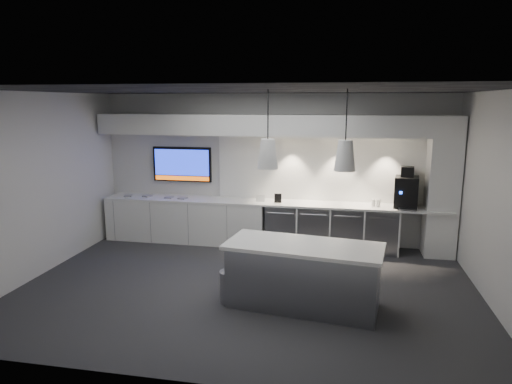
% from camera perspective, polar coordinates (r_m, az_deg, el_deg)
% --- Properties ---
extents(floor, '(7.00, 7.00, 0.00)m').
position_cam_1_polar(floor, '(7.24, -1.12, -11.86)').
color(floor, '#2F2F32').
rests_on(floor, ground).
extents(ceiling, '(7.00, 7.00, 0.00)m').
position_cam_1_polar(ceiling, '(6.67, -1.22, 12.60)').
color(ceiling, black).
rests_on(ceiling, wall_back).
extents(wall_back, '(7.00, 0.00, 7.00)m').
position_cam_1_polar(wall_back, '(9.22, 2.09, 2.86)').
color(wall_back, silver).
rests_on(wall_back, floor).
extents(wall_front, '(7.00, 0.00, 7.00)m').
position_cam_1_polar(wall_front, '(4.46, -7.96, -6.38)').
color(wall_front, silver).
rests_on(wall_front, floor).
extents(wall_left, '(0.00, 7.00, 7.00)m').
position_cam_1_polar(wall_left, '(8.26, -25.65, 0.77)').
color(wall_left, silver).
rests_on(wall_left, floor).
extents(wall_right, '(0.00, 7.00, 7.00)m').
position_cam_1_polar(wall_right, '(6.97, 28.22, -1.21)').
color(wall_right, silver).
rests_on(wall_right, floor).
extents(back_counter, '(6.80, 0.65, 0.04)m').
position_cam_1_polar(back_counter, '(9.02, 1.74, -1.34)').
color(back_counter, white).
rests_on(back_counter, left_base_cabinets).
extents(left_base_cabinets, '(3.30, 0.63, 0.86)m').
position_cam_1_polar(left_base_cabinets, '(9.55, -8.71, -3.52)').
color(left_base_cabinets, white).
rests_on(left_base_cabinets, floor).
extents(fridge_unit_a, '(0.60, 0.61, 0.85)m').
position_cam_1_polar(fridge_unit_a, '(9.09, 3.28, -4.20)').
color(fridge_unit_a, gray).
rests_on(fridge_unit_a, floor).
extents(fridge_unit_b, '(0.60, 0.61, 0.85)m').
position_cam_1_polar(fridge_unit_b, '(9.03, 7.26, -4.37)').
color(fridge_unit_b, gray).
rests_on(fridge_unit_b, floor).
extents(fridge_unit_c, '(0.60, 0.61, 0.85)m').
position_cam_1_polar(fridge_unit_c, '(9.02, 11.26, -4.53)').
color(fridge_unit_c, gray).
rests_on(fridge_unit_c, floor).
extents(fridge_unit_d, '(0.60, 0.61, 0.85)m').
position_cam_1_polar(fridge_unit_d, '(9.05, 15.27, -4.66)').
color(fridge_unit_d, gray).
rests_on(fridge_unit_d, floor).
extents(backsplash, '(4.60, 0.03, 1.30)m').
position_cam_1_polar(backsplash, '(9.09, 9.57, 2.91)').
color(backsplash, white).
rests_on(backsplash, wall_back).
extents(soffit, '(6.90, 0.60, 0.40)m').
position_cam_1_polar(soffit, '(8.84, 1.83, 8.36)').
color(soffit, white).
rests_on(soffit, wall_back).
extents(column, '(0.55, 0.55, 2.60)m').
position_cam_1_polar(column, '(9.03, 22.26, 0.56)').
color(column, white).
rests_on(column, floor).
extents(wall_tv, '(1.25, 0.07, 0.72)m').
position_cam_1_polar(wall_tv, '(9.64, -9.21, 3.44)').
color(wall_tv, black).
rests_on(wall_tv, wall_back).
extents(island, '(2.25, 1.20, 0.91)m').
position_cam_1_polar(island, '(6.50, 5.92, -10.31)').
color(island, gray).
rests_on(island, floor).
extents(bin, '(0.41, 0.41, 0.46)m').
position_cam_1_polar(bin, '(6.71, -3.17, -11.69)').
color(bin, gray).
rests_on(bin, floor).
extents(coffee_machine, '(0.48, 0.64, 0.76)m').
position_cam_1_polar(coffee_machine, '(8.94, 18.28, 0.17)').
color(coffee_machine, black).
rests_on(coffee_machine, back_counter).
extents(sign_black, '(0.14, 0.03, 0.18)m').
position_cam_1_polar(sign_black, '(8.91, 2.76, -0.78)').
color(sign_black, black).
rests_on(sign_black, back_counter).
extents(sign_white, '(0.18, 0.03, 0.14)m').
position_cam_1_polar(sign_white, '(8.98, 0.54, -0.79)').
color(sign_white, white).
rests_on(sign_white, back_counter).
extents(cup_cluster, '(0.16, 0.16, 0.14)m').
position_cam_1_polar(cup_cluster, '(8.89, 14.76, -1.30)').
color(cup_cluster, white).
rests_on(cup_cluster, back_counter).
extents(tray_a, '(0.20, 0.20, 0.02)m').
position_cam_1_polar(tray_a, '(9.88, -15.70, -0.45)').
color(tray_a, gray).
rests_on(tray_a, back_counter).
extents(tray_b, '(0.20, 0.20, 0.02)m').
position_cam_1_polar(tray_b, '(9.75, -13.45, -0.49)').
color(tray_b, gray).
rests_on(tray_b, back_counter).
extents(tray_c, '(0.16, 0.16, 0.02)m').
position_cam_1_polar(tray_c, '(9.52, -10.83, -0.66)').
color(tray_c, gray).
rests_on(tray_c, back_counter).
extents(tray_d, '(0.19, 0.19, 0.02)m').
position_cam_1_polar(tray_d, '(9.39, -9.17, -0.77)').
color(tray_d, gray).
rests_on(tray_d, back_counter).
extents(pendant_left, '(0.28, 0.28, 1.10)m').
position_cam_1_polar(pendant_left, '(6.15, 1.48, 4.81)').
color(pendant_left, white).
rests_on(pendant_left, ceiling).
extents(pendant_right, '(0.28, 0.28, 1.10)m').
position_cam_1_polar(pendant_right, '(6.07, 11.07, 4.52)').
color(pendant_right, white).
rests_on(pendant_right, ceiling).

